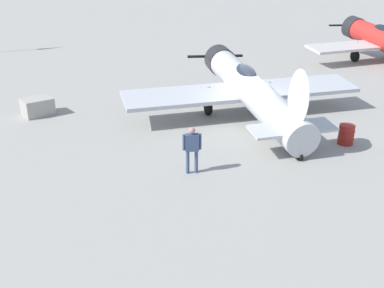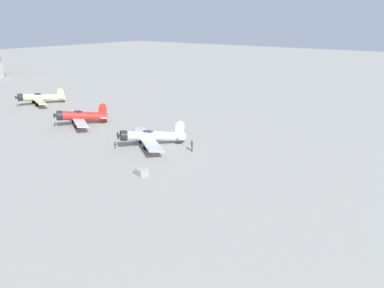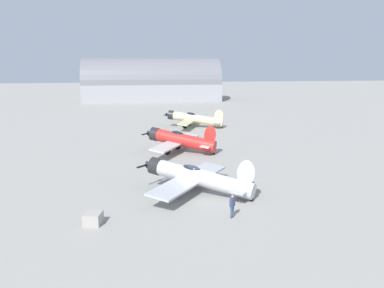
{
  "view_description": "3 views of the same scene",
  "coord_description": "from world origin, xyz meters",
  "px_view_note": "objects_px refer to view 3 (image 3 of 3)",
  "views": [
    {
      "loc": [
        -16.65,
        -10.07,
        6.86
      ],
      "look_at": [
        -5.87,
        -1.22,
        1.1
      ],
      "focal_mm": 41.12,
      "sensor_mm": 36.0,
      "label": 1
    },
    {
      "loc": [
        -32.55,
        35.46,
        17.26
      ],
      "look_at": [
        -5.87,
        -1.22,
        1.1
      ],
      "focal_mm": 32.48,
      "sensor_mm": 36.0,
      "label": 2
    },
    {
      "loc": [
        -35.07,
        6.16,
        11.16
      ],
      "look_at": [
        14.45,
        -1.37,
        1.6
      ],
      "focal_mm": 40.78,
      "sensor_mm": 36.0,
      "label": 3
    }
  ],
  "objects_px": {
    "airplane_foreground": "(196,177)",
    "ground_crew_mechanic": "(232,204)",
    "airplane_mid_apron": "(180,140)",
    "airplane_far_line": "(193,119)",
    "equipment_crate": "(93,219)",
    "fuel_drum": "(251,187)"
  },
  "relations": [
    {
      "from": "airplane_mid_apron",
      "to": "fuel_drum",
      "type": "xyz_separation_m",
      "value": [
        -17.27,
        -4.06,
        -1.18
      ]
    },
    {
      "from": "airplane_foreground",
      "to": "equipment_crate",
      "type": "xyz_separation_m",
      "value": [
        -5.97,
        8.2,
        -1.04
      ]
    },
    {
      "from": "airplane_mid_apron",
      "to": "fuel_drum",
      "type": "height_order",
      "value": "airplane_mid_apron"
    },
    {
      "from": "airplane_foreground",
      "to": "airplane_far_line",
      "type": "relative_size",
      "value": 0.92
    },
    {
      "from": "equipment_crate",
      "to": "fuel_drum",
      "type": "xyz_separation_m",
      "value": [
        5.86,
        -12.99,
        -0.0
      ]
    },
    {
      "from": "airplane_far_line",
      "to": "ground_crew_mechanic",
      "type": "relative_size",
      "value": 6.88
    },
    {
      "from": "airplane_mid_apron",
      "to": "airplane_far_line",
      "type": "distance_m",
      "value": 20.86
    },
    {
      "from": "ground_crew_mechanic",
      "to": "airplane_far_line",
      "type": "bearing_deg",
      "value": 127.28
    },
    {
      "from": "airplane_mid_apron",
      "to": "equipment_crate",
      "type": "height_order",
      "value": "airplane_mid_apron"
    },
    {
      "from": "airplane_far_line",
      "to": "fuel_drum",
      "type": "relative_size",
      "value": 14.23
    },
    {
      "from": "airplane_far_line",
      "to": "ground_crew_mechanic",
      "type": "distance_m",
      "value": 43.79
    },
    {
      "from": "equipment_crate",
      "to": "fuel_drum",
      "type": "relative_size",
      "value": 1.91
    },
    {
      "from": "airplane_foreground",
      "to": "fuel_drum",
      "type": "relative_size",
      "value": 13.03
    },
    {
      "from": "airplane_foreground",
      "to": "ground_crew_mechanic",
      "type": "bearing_deg",
      "value": 138.96
    },
    {
      "from": "ground_crew_mechanic",
      "to": "fuel_drum",
      "type": "height_order",
      "value": "ground_crew_mechanic"
    },
    {
      "from": "airplane_far_line",
      "to": "equipment_crate",
      "type": "distance_m",
      "value": 45.57
    },
    {
      "from": "airplane_far_line",
      "to": "equipment_crate",
      "type": "height_order",
      "value": "airplane_far_line"
    },
    {
      "from": "airplane_foreground",
      "to": "airplane_mid_apron",
      "type": "relative_size",
      "value": 0.94
    },
    {
      "from": "airplane_mid_apron",
      "to": "ground_crew_mechanic",
      "type": "distance_m",
      "value": 23.35
    },
    {
      "from": "airplane_far_line",
      "to": "fuel_drum",
      "type": "height_order",
      "value": "airplane_far_line"
    },
    {
      "from": "airplane_mid_apron",
      "to": "airplane_far_line",
      "type": "bearing_deg",
      "value": -74.91
    },
    {
      "from": "airplane_mid_apron",
      "to": "equipment_crate",
      "type": "xyz_separation_m",
      "value": [
        -23.13,
        8.93,
        -1.18
      ]
    }
  ]
}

